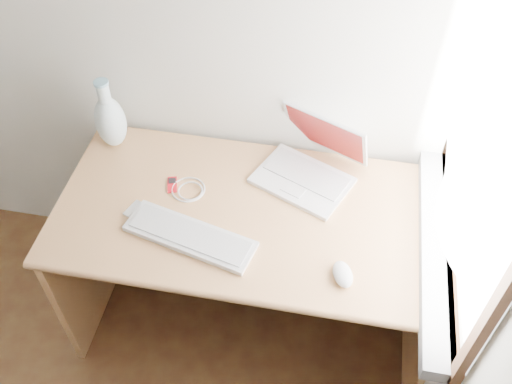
% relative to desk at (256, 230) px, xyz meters
% --- Properties ---
extents(window, '(0.11, 0.99, 1.10)m').
position_rel_desk_xyz_m(window, '(0.69, -0.14, 0.73)').
color(window, white).
rests_on(window, right_wall).
extents(desk, '(1.46, 0.73, 0.77)m').
position_rel_desk_xyz_m(desk, '(0.00, 0.00, 0.00)').
color(desk, tan).
rests_on(desk, floor).
extents(laptop, '(0.42, 0.42, 0.24)m').
position_rel_desk_xyz_m(laptop, '(0.17, 0.14, 0.28)').
color(laptop, white).
rests_on(laptop, desk).
extents(external_keyboard, '(0.50, 0.25, 0.02)m').
position_rel_desk_xyz_m(external_keyboard, '(-0.19, -0.25, 0.24)').
color(external_keyboard, white).
rests_on(external_keyboard, desk).
extents(mouse, '(0.10, 0.12, 0.04)m').
position_rel_desk_xyz_m(mouse, '(0.36, -0.32, 0.24)').
color(mouse, white).
rests_on(mouse, desk).
extents(ipod, '(0.06, 0.09, 0.01)m').
position_rel_desk_xyz_m(ipod, '(-0.33, -0.01, 0.23)').
color(ipod, red).
rests_on(ipod, desk).
extents(cable_coil, '(0.17, 0.17, 0.01)m').
position_rel_desk_xyz_m(cable_coil, '(-0.26, -0.03, 0.23)').
color(cable_coil, white).
rests_on(cable_coil, desk).
extents(remote, '(0.06, 0.09, 0.01)m').
position_rel_desk_xyz_m(remote, '(-0.44, -0.16, 0.23)').
color(remote, white).
rests_on(remote, desk).
extents(vase, '(0.12, 0.12, 0.32)m').
position_rel_desk_xyz_m(vase, '(-0.62, 0.17, 0.35)').
color(vase, white).
rests_on(vase, desk).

